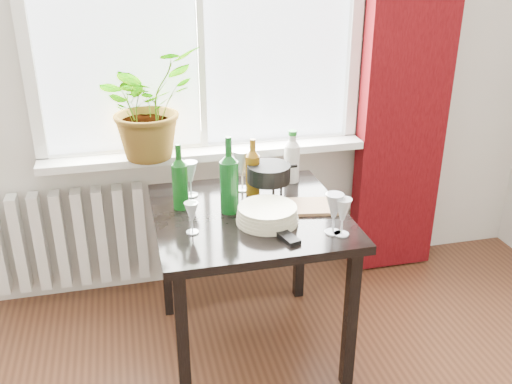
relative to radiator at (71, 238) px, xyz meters
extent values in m
cube|color=white|center=(0.75, -0.03, 0.44)|extent=(1.72, 0.20, 0.04)
cube|color=#3B0508|center=(1.87, -0.06, 0.92)|extent=(0.50, 0.12, 2.56)
cube|color=silver|center=(0.00, 0.00, 0.00)|extent=(0.80, 0.10, 0.55)
cube|color=black|center=(0.85, -0.63, 0.34)|extent=(0.85, 0.85, 0.04)
cube|color=black|center=(0.48, -1.00, -0.03)|extent=(0.05, 0.05, 0.70)
cube|color=black|center=(0.48, -0.27, -0.03)|extent=(0.05, 0.05, 0.70)
cube|color=black|center=(1.21, -1.00, -0.03)|extent=(0.05, 0.05, 0.70)
cube|color=black|center=(1.21, -0.27, -0.03)|extent=(0.05, 0.05, 0.70)
imported|color=#3E711E|center=(0.46, -0.08, 0.74)|extent=(0.65, 0.65, 0.55)
cylinder|color=beige|center=(0.90, -0.75, 0.40)|extent=(0.28, 0.28, 0.07)
cube|color=black|center=(0.94, -0.89, 0.37)|extent=(0.10, 0.19, 0.02)
cube|color=#956943|center=(1.12, -0.65, 0.37)|extent=(0.30, 0.22, 0.01)
camera|label=1|loc=(0.34, -2.88, 1.48)|focal=40.00mm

